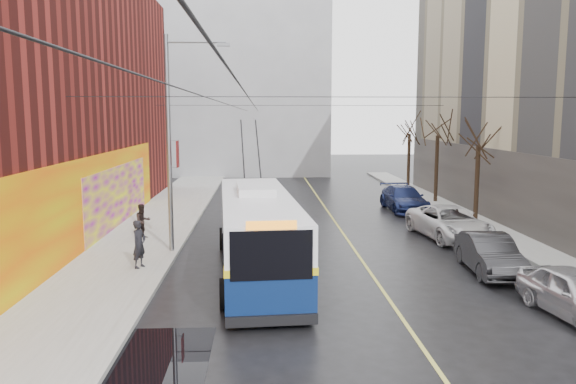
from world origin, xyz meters
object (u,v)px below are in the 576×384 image
object	(u,v)px
tree_far	(410,124)
pedestrian_a	(139,244)
tree_mid	(438,124)
pedestrian_b	(143,221)
tree_near	(479,131)
parked_car_c	(450,223)
following_car	(267,204)
trolleybus	(257,232)
parked_car_d	(404,199)
parked_car_b	(489,254)
streetlight_pole	(173,138)

from	to	relation	value
tree_far	pedestrian_a	distance (m)	28.09
tree_mid	pedestrian_a	bearing A→B (deg)	-135.70
tree_mid	pedestrian_b	world-z (taller)	tree_mid
tree_near	parked_car_c	xyz separation A→B (m)	(-2.65, -3.63, -4.22)
tree_near	pedestrian_b	size ratio (longest dim) A/B	4.02
tree_near	following_car	size ratio (longest dim) A/B	1.65
trolleybus	following_car	world-z (taller)	trolleybus
following_car	trolleybus	bearing A→B (deg)	-100.60
parked_car_d	pedestrian_a	size ratio (longest dim) A/B	2.89
tree_mid	parked_car_c	size ratio (longest dim) A/B	1.22
trolleybus	pedestrian_a	bearing A→B (deg)	170.55
tree_mid	pedestrian_b	xyz separation A→B (m)	(-17.00, -10.57, -4.31)
parked_car_b	following_car	distance (m)	14.97
trolleybus	parked_car_d	distance (m)	15.95
trolleybus	parked_car_c	distance (m)	10.57
trolleybus	following_car	xyz separation A→B (m)	(0.50, 12.24, -0.89)
streetlight_pole	trolleybus	size ratio (longest dim) A/B	0.75
tree_mid	parked_car_b	bearing A→B (deg)	-100.73
tree_far	pedestrian_a	size ratio (longest dim) A/B	3.69
streetlight_pole	pedestrian_a	xyz separation A→B (m)	(-0.92, -2.67, -3.81)
tree_mid	trolleybus	world-z (taller)	tree_mid
parked_car_b	following_car	xyz separation A→B (m)	(-8.06, 12.62, -0.05)
parked_car_c	tree_near	bearing A→B (deg)	46.46
streetlight_pole	parked_car_c	distance (m)	13.35
parked_car_c	trolleybus	bearing A→B (deg)	-156.32
tree_near	parked_car_c	distance (m)	6.16
following_car	pedestrian_a	xyz separation A→B (m)	(-4.89, -11.84, 0.38)
tree_mid	trolleybus	size ratio (longest dim) A/B	0.56
parked_car_c	tree_far	bearing A→B (deg)	74.02
parked_car_c	parked_car_b	bearing A→B (deg)	-102.04
tree_near	tree_far	distance (m)	14.00
tree_near	parked_car_c	bearing A→B (deg)	-126.11
trolleybus	following_car	size ratio (longest dim) A/B	3.07
parked_car_d	pedestrian_a	bearing A→B (deg)	-137.63
tree_far	parked_car_d	world-z (taller)	tree_far
parked_car_b	streetlight_pole	bearing A→B (deg)	168.14
parked_car_d	parked_car_c	bearing A→B (deg)	-90.45
pedestrian_a	pedestrian_b	size ratio (longest dim) A/B	1.12
streetlight_pole	tree_near	size ratio (longest dim) A/B	1.41
tree_near	trolleybus	world-z (taller)	tree_near
streetlight_pole	parked_car_b	size ratio (longest dim) A/B	2.09
streetlight_pole	tree_far	size ratio (longest dim) A/B	1.37
streetlight_pole	tree_mid	world-z (taller)	streetlight_pole
tree_far	pedestrian_b	xyz separation A→B (m)	(-17.00, -17.57, -4.20)
parked_car_c	pedestrian_a	world-z (taller)	pedestrian_a
following_car	pedestrian_b	size ratio (longest dim) A/B	2.44
parked_car_c	pedestrian_b	size ratio (longest dim) A/B	3.42
tree_near	parked_car_b	world-z (taller)	tree_near
parked_car_c	parked_car_d	world-z (taller)	parked_car_c
tree_near	tree_far	bearing A→B (deg)	90.00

